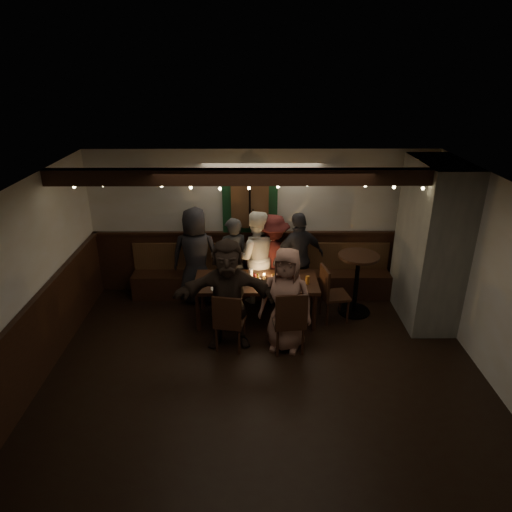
{
  "coord_description": "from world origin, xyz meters",
  "views": [
    {
      "loc": [
        -0.14,
        -5.14,
        3.97
      ],
      "look_at": [
        -0.1,
        1.6,
        1.05
      ],
      "focal_mm": 32.0,
      "sensor_mm": 36.0,
      "label": 1
    }
  ],
  "objects_px": {
    "chair_end": "(330,291)",
    "high_top": "(357,277)",
    "dining_table": "(256,284)",
    "person_d": "(273,258)",
    "person_g": "(286,300)",
    "chair_near_right": "(290,319)",
    "person_b": "(233,260)",
    "person_a": "(196,256)",
    "person_f": "(228,294)",
    "person_e": "(299,258)",
    "chair_near_left": "(229,319)",
    "person_c": "(256,257)"
  },
  "relations": [
    {
      "from": "person_d",
      "to": "person_g",
      "type": "relative_size",
      "value": 0.98
    },
    {
      "from": "chair_end",
      "to": "person_a",
      "type": "xyz_separation_m",
      "value": [
        -2.23,
        0.69,
        0.33
      ]
    },
    {
      "from": "person_d",
      "to": "person_g",
      "type": "xyz_separation_m",
      "value": [
        0.12,
        -1.54,
        0.01
      ]
    },
    {
      "from": "chair_near_right",
      "to": "person_g",
      "type": "xyz_separation_m",
      "value": [
        -0.05,
        0.15,
        0.23
      ]
    },
    {
      "from": "person_g",
      "to": "high_top",
      "type": "bearing_deg",
      "value": 53.84
    },
    {
      "from": "person_a",
      "to": "dining_table",
      "type": "bearing_deg",
      "value": 149.65
    },
    {
      "from": "person_b",
      "to": "person_c",
      "type": "height_order",
      "value": "person_c"
    },
    {
      "from": "dining_table",
      "to": "person_g",
      "type": "xyz_separation_m",
      "value": [
        0.43,
        -0.79,
        0.15
      ]
    },
    {
      "from": "person_b",
      "to": "chair_near_left",
      "type": "bearing_deg",
      "value": 72.63
    },
    {
      "from": "chair_near_left",
      "to": "person_e",
      "type": "bearing_deg",
      "value": 52.84
    },
    {
      "from": "person_b",
      "to": "dining_table",
      "type": "bearing_deg",
      "value": 103.68
    },
    {
      "from": "high_top",
      "to": "person_e",
      "type": "xyz_separation_m",
      "value": [
        -0.93,
        0.41,
        0.15
      ]
    },
    {
      "from": "dining_table",
      "to": "chair_near_right",
      "type": "xyz_separation_m",
      "value": [
        0.48,
        -0.94,
        -0.08
      ]
    },
    {
      "from": "person_g",
      "to": "chair_near_left",
      "type": "bearing_deg",
      "value": -160.05
    },
    {
      "from": "person_b",
      "to": "person_f",
      "type": "height_order",
      "value": "person_f"
    },
    {
      "from": "dining_table",
      "to": "person_c",
      "type": "distance_m",
      "value": 0.7
    },
    {
      "from": "high_top",
      "to": "person_b",
      "type": "relative_size",
      "value": 0.68
    },
    {
      "from": "chair_near_right",
      "to": "person_c",
      "type": "relative_size",
      "value": 0.61
    },
    {
      "from": "person_f",
      "to": "chair_near_right",
      "type": "bearing_deg",
      "value": -16.15
    },
    {
      "from": "dining_table",
      "to": "chair_near_right",
      "type": "relative_size",
      "value": 1.97
    },
    {
      "from": "person_e",
      "to": "person_b",
      "type": "bearing_deg",
      "value": -24.79
    },
    {
      "from": "dining_table",
      "to": "person_a",
      "type": "relative_size",
      "value": 1.15
    },
    {
      "from": "dining_table",
      "to": "person_d",
      "type": "relative_size",
      "value": 1.26
    },
    {
      "from": "person_c",
      "to": "person_d",
      "type": "height_order",
      "value": "person_c"
    },
    {
      "from": "person_a",
      "to": "person_b",
      "type": "distance_m",
      "value": 0.65
    },
    {
      "from": "chair_near_right",
      "to": "person_b",
      "type": "bearing_deg",
      "value": 118.5
    },
    {
      "from": "person_b",
      "to": "person_g",
      "type": "height_order",
      "value": "person_g"
    },
    {
      "from": "person_b",
      "to": "person_d",
      "type": "xyz_separation_m",
      "value": [
        0.69,
        0.09,
        0.01
      ]
    },
    {
      "from": "dining_table",
      "to": "person_c",
      "type": "relative_size",
      "value": 1.19
    },
    {
      "from": "person_g",
      "to": "chair_near_right",
      "type": "bearing_deg",
      "value": -56.52
    },
    {
      "from": "dining_table",
      "to": "person_e",
      "type": "relative_size",
      "value": 1.2
    },
    {
      "from": "high_top",
      "to": "person_g",
      "type": "relative_size",
      "value": 0.67
    },
    {
      "from": "chair_near_left",
      "to": "chair_near_right",
      "type": "relative_size",
      "value": 0.92
    },
    {
      "from": "chair_end",
      "to": "high_top",
      "type": "xyz_separation_m",
      "value": [
        0.47,
        0.24,
        0.14
      ]
    },
    {
      "from": "person_f",
      "to": "person_e",
      "type": "bearing_deg",
      "value": 48.33
    },
    {
      "from": "chair_near_right",
      "to": "high_top",
      "type": "height_order",
      "value": "high_top"
    },
    {
      "from": "dining_table",
      "to": "person_g",
      "type": "distance_m",
      "value": 0.91
    },
    {
      "from": "high_top",
      "to": "person_g",
      "type": "distance_m",
      "value": 1.61
    },
    {
      "from": "high_top",
      "to": "person_b",
      "type": "height_order",
      "value": "person_b"
    },
    {
      "from": "person_b",
      "to": "person_a",
      "type": "bearing_deg",
      "value": -17.52
    },
    {
      "from": "dining_table",
      "to": "chair_end",
      "type": "relative_size",
      "value": 2.1
    },
    {
      "from": "dining_table",
      "to": "person_d",
      "type": "xyz_separation_m",
      "value": [
        0.3,
        0.75,
        0.14
      ]
    },
    {
      "from": "person_c",
      "to": "person_e",
      "type": "distance_m",
      "value": 0.74
    },
    {
      "from": "person_a",
      "to": "person_d",
      "type": "height_order",
      "value": "person_a"
    },
    {
      "from": "dining_table",
      "to": "chair_near_left",
      "type": "relative_size",
      "value": 2.14
    },
    {
      "from": "chair_end",
      "to": "person_b",
      "type": "bearing_deg",
      "value": 156.83
    },
    {
      "from": "person_b",
      "to": "person_f",
      "type": "distance_m",
      "value": 1.36
    },
    {
      "from": "chair_near_left",
      "to": "chair_end",
      "type": "distance_m",
      "value": 1.81
    },
    {
      "from": "high_top",
      "to": "chair_end",
      "type": "bearing_deg",
      "value": -153.18
    },
    {
      "from": "chair_near_right",
      "to": "person_a",
      "type": "distance_m",
      "value": 2.22
    }
  ]
}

